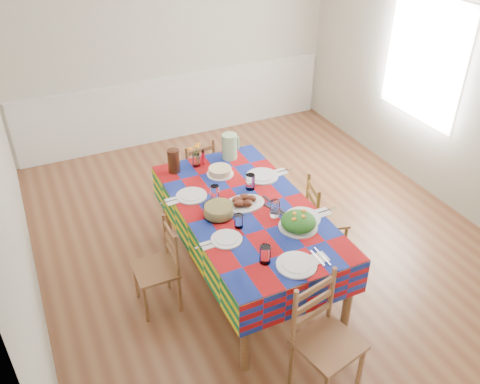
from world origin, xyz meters
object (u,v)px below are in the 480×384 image
object	(u,v)px
meat_platter	(244,202)
chair_far	(196,174)
chair_right	(323,218)
dining_table	(247,216)
green_pitcher	(230,146)
chair_near	(324,340)
tea_pitcher	(174,161)
chair_left	(160,268)

from	to	relation	value
meat_platter	chair_far	bearing A→B (deg)	89.42
meat_platter	chair_right	world-z (taller)	meat_platter
dining_table	chair_far	world-z (taller)	chair_far
meat_platter	green_pitcher	bearing A→B (deg)	74.35
green_pitcher	chair_right	xyz separation A→B (m)	(0.62, -0.87, -0.52)
dining_table	chair_near	distance (m)	1.34
meat_platter	tea_pitcher	distance (m)	0.89
tea_pitcher	chair_right	size ratio (longest dim) A/B	0.28
chair_near	chair_far	xyz separation A→B (m)	(0.02, 2.64, -0.05)
chair_right	chair_near	bearing A→B (deg)	162.37
tea_pitcher	green_pitcher	bearing A→B (deg)	1.89
meat_platter	chair_far	world-z (taller)	meat_platter
chair_left	tea_pitcher	bearing A→B (deg)	152.43
dining_table	chair_near	size ratio (longest dim) A/B	2.14
chair_far	chair_left	size ratio (longest dim) A/B	1.02
chair_left	chair_right	bearing A→B (deg)	90.99
meat_platter	chair_left	size ratio (longest dim) A/B	0.45
meat_platter	green_pitcher	world-z (taller)	green_pitcher
dining_table	meat_platter	world-z (taller)	meat_platter
tea_pitcher	chair_near	xyz separation A→B (m)	(0.37, -2.17, -0.45)
chair_far	chair_left	bearing A→B (deg)	48.85
chair_left	chair_right	distance (m)	1.68
chair_far	chair_right	world-z (taller)	chair_far
tea_pitcher	meat_platter	bearing A→B (deg)	-65.17
green_pitcher	tea_pitcher	xyz separation A→B (m)	(-0.60, -0.02, -0.01)
green_pitcher	chair_far	bearing A→B (deg)	116.18
green_pitcher	tea_pitcher	bearing A→B (deg)	-178.11
chair_near	chair_left	size ratio (longest dim) A/B	1.15
dining_table	chair_left	world-z (taller)	chair_left
chair_far	tea_pitcher	bearing A→B (deg)	41.75
meat_platter	tea_pitcher	world-z (taller)	tea_pitcher
green_pitcher	tea_pitcher	size ratio (longest dim) A/B	1.11
chair_right	meat_platter	bearing A→B (deg)	102.36
green_pitcher	chair_near	bearing A→B (deg)	-96.10
chair_far	chair_right	xyz separation A→B (m)	(0.83, -1.31, -0.00)
chair_near	tea_pitcher	bearing A→B (deg)	87.21
dining_table	green_pitcher	distance (m)	0.93
meat_platter	chair_near	size ratio (longest dim) A/B	0.39
dining_table	meat_platter	distance (m)	0.13
chair_far	chair_right	bearing A→B (deg)	113.93
tea_pitcher	dining_table	bearing A→B (deg)	-66.06
chair_right	chair_left	bearing A→B (deg)	105.38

